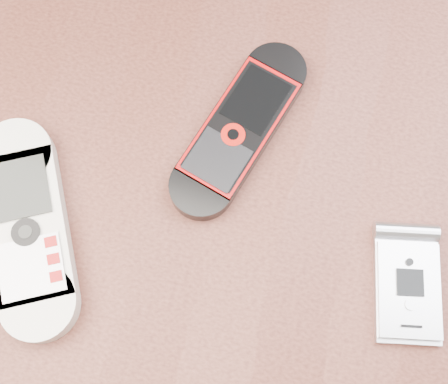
% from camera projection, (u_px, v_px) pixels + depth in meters
% --- Properties ---
extents(ground, '(4.00, 4.00, 0.00)m').
position_uv_depth(ground, '(222.00, 305.00, 1.22)').
color(ground, '#472B19').
rests_on(ground, ground).
extents(table, '(1.20, 0.80, 0.75)m').
position_uv_depth(table, '(219.00, 226.00, 0.61)').
color(table, black).
rests_on(table, ground).
extents(nokia_white, '(0.13, 0.19, 0.02)m').
position_uv_depth(nokia_white, '(28.00, 227.00, 0.49)').
color(nokia_white, silver).
rests_on(nokia_white, table).
extents(nokia_black_red, '(0.10, 0.18, 0.02)m').
position_uv_depth(nokia_black_red, '(240.00, 128.00, 0.51)').
color(nokia_black_red, black).
rests_on(nokia_black_red, table).
extents(motorola_razr, '(0.06, 0.10, 0.01)m').
position_uv_depth(motorola_razr, '(408.00, 287.00, 0.48)').
color(motorola_razr, '#BBBBC0').
rests_on(motorola_razr, table).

